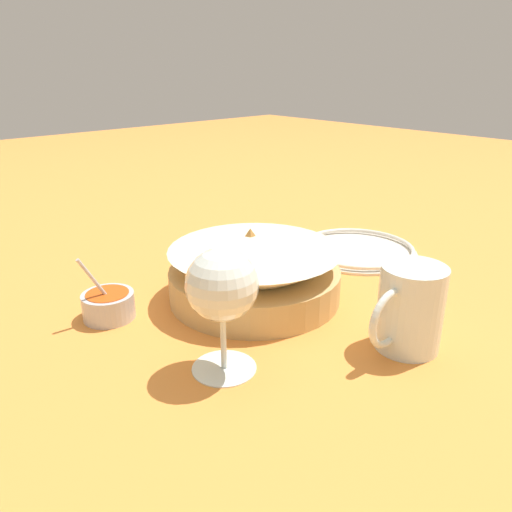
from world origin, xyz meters
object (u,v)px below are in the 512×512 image
object	(u,v)px
beer_mug	(409,311)
side_plate	(357,249)
wine_glass	(222,289)
sauce_cup	(108,304)
food_basket	(256,276)

from	to	relation	value
beer_mug	side_plate	distance (m)	0.34
wine_glass	side_plate	bearing A→B (deg)	-163.42
beer_mug	side_plate	size ratio (longest dim) A/B	0.55
sauce_cup	wine_glass	distance (m)	0.23
side_plate	food_basket	bearing A→B (deg)	2.30
sauce_cup	side_plate	distance (m)	0.48
food_basket	beer_mug	xyz separation A→B (m)	(-0.04, 0.24, 0.02)
sauce_cup	food_basket	bearing A→B (deg)	155.16
sauce_cup	side_plate	bearing A→B (deg)	170.22
sauce_cup	side_plate	world-z (taller)	sauce_cup
wine_glass	sauce_cup	bearing A→B (deg)	-79.28
wine_glass	beer_mug	xyz separation A→B (m)	(-0.20, 0.12, -0.05)
sauce_cup	beer_mug	bearing A→B (deg)	126.23
wine_glass	beer_mug	bearing A→B (deg)	149.40
food_basket	sauce_cup	world-z (taller)	sauce_cup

